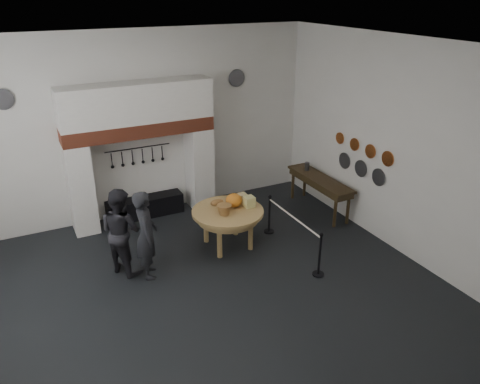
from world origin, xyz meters
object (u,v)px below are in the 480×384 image
visitor_far (121,231)px  barrier_post_near (320,256)px  visitor_near (146,234)px  iron_range (145,207)px  work_table (228,212)px  barrier_post_far (269,215)px  side_table (320,179)px

visitor_far → barrier_post_near: bearing=-149.5°
visitor_near → barrier_post_near: 3.44m
iron_range → barrier_post_near: barrier_post_near is taller
iron_range → visitor_near: 2.76m
iron_range → work_table: work_table is taller
work_table → barrier_post_far: (1.13, 0.12, -0.39)m
visitor_far → side_table: (5.17, 0.52, -0.03)m
iron_range → barrier_post_near: (2.37, -4.14, 0.20)m
work_table → side_table: side_table is taller
work_table → visitor_near: (-1.91, -0.34, 0.08)m
visitor_far → barrier_post_far: visitor_far is taller
work_table → visitor_far: (-2.31, 0.06, 0.06)m
visitor_near → work_table: bearing=-68.5°
visitor_far → barrier_post_near: size_ratio=2.00×
visitor_far → barrier_post_far: bearing=-119.1°
iron_range → side_table: bearing=-22.3°
iron_range → visitor_near: visitor_near is taller
barrier_post_near → barrier_post_far: size_ratio=1.00×
iron_range → visitor_near: size_ratio=1.04×
barrier_post_near → barrier_post_far: (0.00, 2.00, 0.00)m
iron_range → barrier_post_far: (2.37, -2.14, 0.20)m
barrier_post_far → visitor_far: bearing=-179.1°
visitor_near → barrier_post_far: (3.04, 0.46, -0.47)m
work_table → barrier_post_far: size_ratio=1.75×
visitor_near → visitor_far: visitor_near is taller
work_table → barrier_post_near: bearing=-59.0°
visitor_near → side_table: bearing=-67.6°
barrier_post_far → barrier_post_near: bearing=-90.0°
visitor_far → barrier_post_near: visitor_far is taller
work_table → barrier_post_far: bearing=6.1°
visitor_far → work_table: bearing=-121.6°
side_table → visitor_far: bearing=-174.3°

